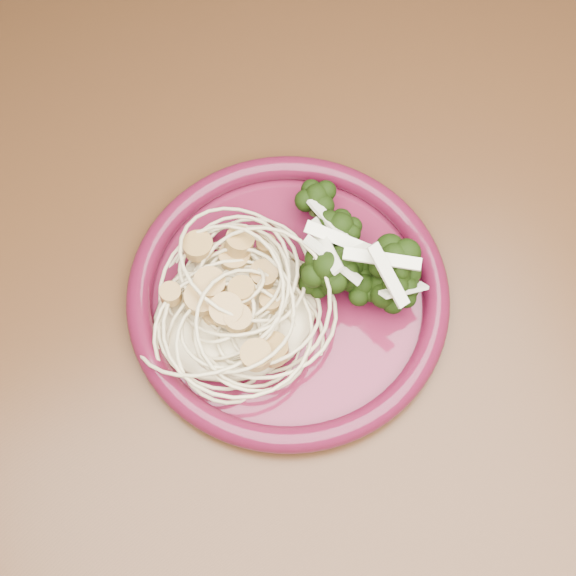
{
  "coord_description": "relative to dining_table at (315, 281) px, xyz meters",
  "views": [
    {
      "loc": [
        -0.15,
        -0.27,
        1.3
      ],
      "look_at": [
        -0.05,
        -0.05,
        0.77
      ],
      "focal_mm": 50.0,
      "sensor_mm": 36.0,
      "label": 1
    }
  ],
  "objects": [
    {
      "name": "dining_table",
      "position": [
        0.0,
        0.0,
        0.0
      ],
      "size": [
        1.2,
        0.8,
        0.75
      ],
      "color": "#472814",
      "rests_on": "ground"
    },
    {
      "name": "dinner_plate",
      "position": [
        -0.05,
        -0.05,
        0.11
      ],
      "size": [
        0.25,
        0.25,
        0.02
      ],
      "rotation": [
        0.0,
        0.0,
        -0.05
      ],
      "color": "#541126",
      "rests_on": "dining_table"
    },
    {
      "name": "spaghetti_pile",
      "position": [
        -0.09,
        -0.04,
        0.12
      ],
      "size": [
        0.13,
        0.11,
        0.03
      ],
      "primitive_type": "ellipsoid",
      "rotation": [
        0.0,
        0.0,
        -0.05
      ],
      "color": "beige",
      "rests_on": "dinner_plate"
    },
    {
      "name": "scallop_cluster",
      "position": [
        -0.09,
        -0.04,
        0.15
      ],
      "size": [
        0.12,
        0.12,
        0.04
      ],
      "primitive_type": null,
      "rotation": [
        0.0,
        0.0,
        -0.05
      ],
      "color": "tan",
      "rests_on": "spaghetti_pile"
    },
    {
      "name": "broccoli_pile",
      "position": [
        0.0,
        -0.05,
        0.13
      ],
      "size": [
        0.09,
        0.14,
        0.05
      ],
      "primitive_type": "ellipsoid",
      "rotation": [
        0.0,
        0.0,
        -0.05
      ],
      "color": "black",
      "rests_on": "dinner_plate"
    },
    {
      "name": "onion_garnish",
      "position": [
        0.0,
        -0.05,
        0.16
      ],
      "size": [
        0.06,
        0.09,
        0.05
      ],
      "primitive_type": null,
      "rotation": [
        0.0,
        0.0,
        -0.05
      ],
      "color": "#E9E7C5",
      "rests_on": "broccoli_pile"
    }
  ]
}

